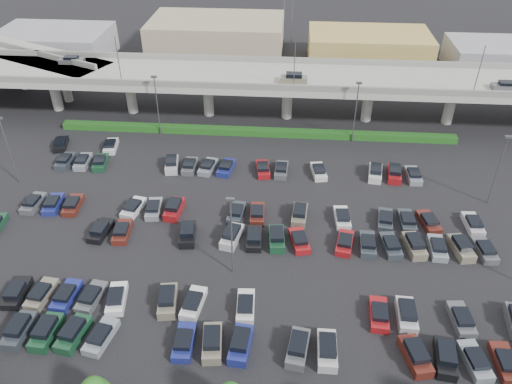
% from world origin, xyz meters
% --- Properties ---
extents(ground, '(280.00, 280.00, 0.00)m').
position_xyz_m(ground, '(0.00, 0.00, 0.00)').
color(ground, black).
extents(overpass, '(150.00, 13.00, 15.80)m').
position_xyz_m(overpass, '(-0.21, 31.99, 6.97)').
color(overpass, gray).
rests_on(overpass, ground).
extents(hedge, '(66.00, 1.60, 1.10)m').
position_xyz_m(hedge, '(0.00, 25.00, 0.55)').
color(hedge, '#174213').
rests_on(hedge, ground).
extents(parked_cars, '(63.08, 41.70, 1.67)m').
position_xyz_m(parked_cars, '(-0.04, -4.28, 0.62)').
color(parked_cars, '#511C15').
rests_on(parked_cars, ground).
extents(light_poles, '(66.90, 48.38, 10.30)m').
position_xyz_m(light_poles, '(-4.13, 2.00, 6.24)').
color(light_poles, '#4C4D52').
rests_on(light_poles, ground).
extents(distant_buildings, '(138.00, 24.00, 9.00)m').
position_xyz_m(distant_buildings, '(12.38, 61.81, 3.74)').
color(distant_buildings, gray).
rests_on(distant_buildings, ground).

